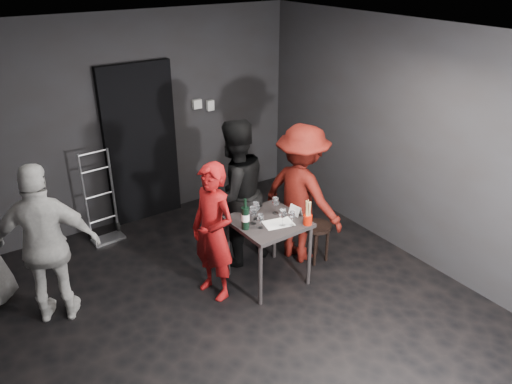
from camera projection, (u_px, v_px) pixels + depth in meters
floor at (243, 309)px, 5.12m from camera, size 4.50×5.00×0.02m
ceiling at (239, 38)px, 3.94m from camera, size 4.50×5.00×0.02m
wall_back at (137, 121)px, 6.40m from camera, size 4.50×0.04×2.70m
wall_front at (491, 360)px, 2.66m from camera, size 4.50×0.04×2.70m
wall_right at (408, 143)px, 5.66m from camera, size 0.04×5.00×2.70m
doorway at (141, 144)px, 6.48m from camera, size 0.95×0.10×2.10m
wallbox_upper at (197, 104)px, 6.74m from camera, size 0.12×0.06×0.12m
wallbox_lower at (210, 105)px, 6.86m from camera, size 0.10×0.06×0.14m
hand_truck at (104, 222)px, 6.32m from camera, size 0.39×0.33×1.17m
tasting_table at (268, 228)px, 5.32m from camera, size 0.72×0.72×0.75m
stool at (317, 232)px, 5.79m from camera, size 0.34×0.34×0.47m
server_red at (213, 233)px, 5.06m from camera, size 0.47×0.61×1.48m
woman_black at (234, 183)px, 5.54m from camera, size 0.99×0.58×1.98m
man_maroon at (302, 188)px, 5.64m from camera, size 0.79×1.25×1.80m
bystander_cream at (46, 238)px, 4.65m from camera, size 1.17×0.91×1.81m
tasting_mat at (278, 223)px, 5.21m from camera, size 0.34×0.27×0.00m
wine_glass_a at (260, 220)px, 5.09m from camera, size 0.07×0.07×0.18m
wine_glass_b at (253, 214)px, 5.16m from camera, size 0.09×0.09×0.21m
wine_glass_c at (256, 210)px, 5.24m from camera, size 0.11×0.11×0.22m
wine_glass_d at (283, 217)px, 5.12m from camera, size 0.10×0.10×0.21m
wine_glass_e at (292, 218)px, 5.13m from camera, size 0.08×0.08×0.18m
wine_glass_f at (276, 205)px, 5.37m from camera, size 0.09×0.09×0.20m
wine_bottle at (245, 217)px, 5.06m from camera, size 0.08×0.08×0.34m
breadstick_cup at (308, 213)px, 5.14m from camera, size 0.09×0.09×0.29m
reserved_card at (294, 211)px, 5.35m from camera, size 0.11×0.15×0.11m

